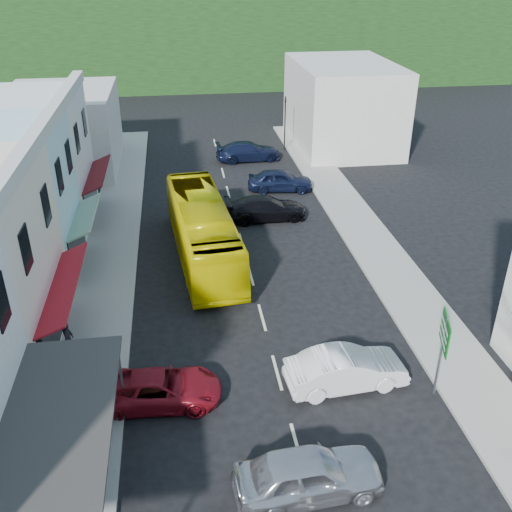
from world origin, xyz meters
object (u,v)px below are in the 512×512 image
(car_red, at_px, (160,387))
(pedestrian_left, at_px, (68,341))
(car_silver, at_px, (308,476))
(traffic_signal, at_px, (285,124))
(direction_sign, at_px, (441,356))
(bus, at_px, (203,231))
(car_white, at_px, (346,371))

(car_red, relative_size, pedestrian_left, 2.71)
(car_silver, distance_m, traffic_signal, 35.46)
(car_silver, bearing_deg, traffic_signal, -13.19)
(pedestrian_left, relative_size, direction_sign, 0.47)
(car_silver, relative_size, car_red, 0.96)
(pedestrian_left, xyz_separation_m, traffic_signal, (14.16, 27.12, 1.28))
(bus, relative_size, direction_sign, 3.24)
(car_white, bearing_deg, car_red, 84.66)
(bus, height_order, direction_sign, direction_sign)
(car_white, bearing_deg, bus, 17.92)
(direction_sign, bearing_deg, traffic_signal, 106.61)
(bus, xyz_separation_m, car_silver, (2.26, -16.33, -0.85))
(car_white, xyz_separation_m, car_red, (-7.16, 0.08, 0.00))
(direction_sign, bearing_deg, bus, 139.52)
(bus, xyz_separation_m, car_red, (-2.33, -11.53, -0.85))
(traffic_signal, bearing_deg, direction_sign, 102.66)
(car_silver, height_order, car_red, same)
(car_white, xyz_separation_m, direction_sign, (3.29, -0.95, 1.09))
(car_red, distance_m, traffic_signal, 31.93)
(traffic_signal, bearing_deg, car_red, 83.54)
(car_red, relative_size, direction_sign, 1.29)
(car_white, relative_size, traffic_signal, 0.96)
(bus, bearing_deg, traffic_signal, 61.25)
(pedestrian_left, relative_size, traffic_signal, 0.37)
(car_red, height_order, pedestrian_left, pedestrian_left)
(car_silver, xyz_separation_m, direction_sign, (5.86, 3.77, 1.09))
(car_red, xyz_separation_m, direction_sign, (10.45, -1.03, 1.09))
(car_silver, relative_size, pedestrian_left, 2.59)
(pedestrian_left, bearing_deg, car_white, -104.92)
(bus, distance_m, direction_sign, 14.96)
(car_silver, bearing_deg, direction_sign, -60.90)
(car_red, relative_size, traffic_signal, 1.01)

